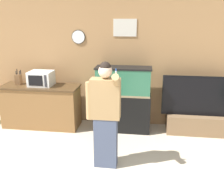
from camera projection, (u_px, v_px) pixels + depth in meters
wall_back_paneled at (108, 64)px, 5.22m from camera, size 10.00×0.08×2.60m
counter_island at (41, 106)px, 5.23m from camera, size 1.61×0.59×0.88m
microwave at (41, 78)px, 5.09m from camera, size 0.47×0.39×0.30m
knife_block at (18, 79)px, 5.19m from camera, size 0.11×0.11×0.32m
aquarium_on_stand at (123, 99)px, 4.98m from camera, size 1.09×0.41×1.31m
tv_on_stand at (197, 117)px, 4.93m from camera, size 1.41×0.40×1.16m
person_standing at (105, 114)px, 3.69m from camera, size 0.52×0.39×1.64m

